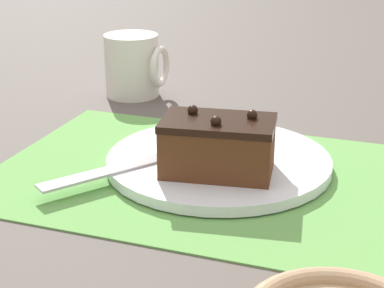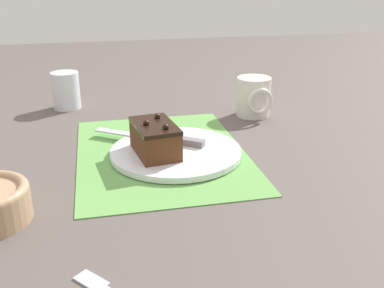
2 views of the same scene
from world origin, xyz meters
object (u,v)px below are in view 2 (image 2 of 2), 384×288
at_px(drinking_glass, 66,90).
at_px(coffee_mug, 254,97).
at_px(cake_plate, 176,152).
at_px(serving_knife, 166,138).
at_px(chocolate_cake, 155,138).

height_order(drinking_glass, coffee_mug, same).
bearing_deg(drinking_glass, cake_plate, 30.39).
xyz_separation_m(cake_plate, serving_knife, (-0.05, -0.01, 0.01)).
xyz_separation_m(chocolate_cake, drinking_glass, (-0.40, -0.18, 0.00)).
distance_m(chocolate_cake, coffee_mug, 0.37).
distance_m(chocolate_cake, drinking_glass, 0.44).
height_order(chocolate_cake, coffee_mug, coffee_mug).
bearing_deg(serving_knife, chocolate_cake, -171.79).
distance_m(cake_plate, chocolate_cake, 0.06).
bearing_deg(cake_plate, drinking_glass, -149.61).
bearing_deg(chocolate_cake, cake_plate, 105.35).
bearing_deg(chocolate_cake, serving_knife, 153.09).
bearing_deg(serving_knife, drinking_glass, 67.72).
relative_size(cake_plate, drinking_glass, 2.69).
distance_m(drinking_glass, coffee_mug, 0.50).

